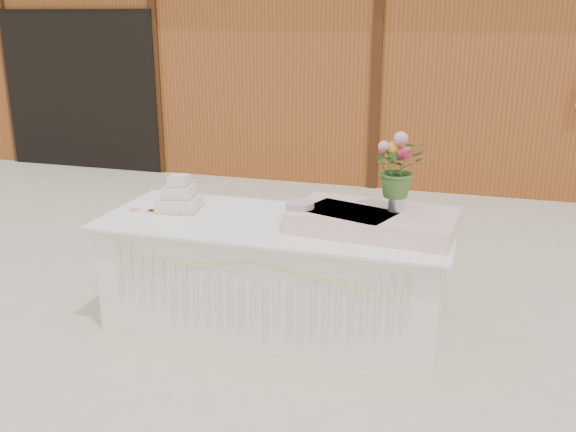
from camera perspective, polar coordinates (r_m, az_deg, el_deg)
The scene contains 9 objects.
ground at distance 4.65m, azimuth -1.10°, elevation -9.56°, with size 80.00×80.00×0.00m, color beige.
barn at distance 10.03m, azimuth 9.82°, elevation 14.64°, with size 12.60×4.60×3.30m.
cake_table at distance 4.49m, azimuth -1.14°, elevation -5.17°, with size 2.40×1.00×0.77m.
wedding_cake at distance 4.67m, azimuth -9.64°, elevation 1.57°, with size 0.32×0.32×0.26m.
pink_cake_stand at distance 4.22m, azimuth 1.07°, elevation 0.27°, with size 0.24×0.24×0.17m.
satin_runner at distance 4.20m, azimuth 7.67°, elevation -0.39°, with size 1.05×0.61×0.13m, color beige.
flower_vase at distance 4.19m, azimuth 9.62°, elevation 1.43°, with size 0.11×0.11×0.15m, color silver.
bouquet at distance 4.12m, azimuth 9.80°, elevation 4.87°, with size 0.33×0.29×0.37m, color #3D6327.
loose_flowers at distance 4.76m, azimuth -12.31°, elevation 0.78°, with size 0.16×0.39×0.02m, color pink, non-canonical shape.
Camera 1 is at (1.30, -3.94, 2.10)m, focal length 40.00 mm.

